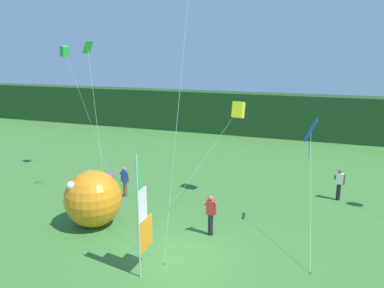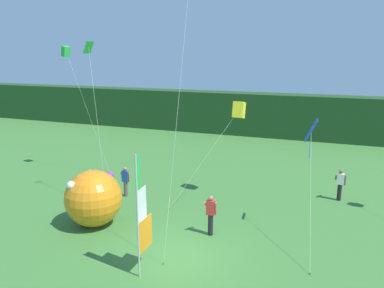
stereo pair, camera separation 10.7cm
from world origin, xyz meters
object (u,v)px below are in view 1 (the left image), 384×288
at_px(inflatable_balloon, 93,198).
at_px(kite_blue_diamond_5, 311,134).
at_px(person_mid_field, 211,214).
at_px(banner_flag, 142,217).
at_px(person_far_left, 125,181).
at_px(kite_yellow_box_1, 238,110).
at_px(person_near_banner, 339,184).
at_px(kite_green_diamond_3, 89,62).
at_px(kite_green_box_4, 65,52).

xyz_separation_m(inflatable_balloon, kite_blue_diamond_5, (8.93, 2.60, 3.05)).
relative_size(person_mid_field, kite_blue_diamond_5, 0.36).
relative_size(banner_flag, kite_blue_diamond_5, 0.89).
relative_size(person_mid_field, person_far_left, 1.08).
bearing_deg(kite_yellow_box_1, person_far_left, -160.57).
relative_size(banner_flag, person_near_banner, 2.63).
relative_size(person_far_left, kite_yellow_box_1, 0.32).
xyz_separation_m(person_near_banner, kite_blue_diamond_5, (-1.41, -4.42, 3.43)).
distance_m(kite_yellow_box_1, kite_blue_diamond_5, 4.82).
height_order(kite_yellow_box_1, kite_green_diamond_3, kite_green_diamond_3).
relative_size(person_mid_field, kite_yellow_box_1, 0.34).
bearing_deg(banner_flag, kite_green_box_4, 137.44).
height_order(person_near_banner, kite_blue_diamond_5, kite_blue_diamond_5).
bearing_deg(kite_blue_diamond_5, inflatable_balloon, -163.77).
bearing_deg(kite_blue_diamond_5, kite_green_box_4, 166.16).
xyz_separation_m(person_mid_field, kite_yellow_box_1, (-0.04, 4.68, 3.78)).
distance_m(person_near_banner, kite_green_diamond_3, 14.19).
distance_m(person_near_banner, person_mid_field, 7.99).
height_order(person_mid_field, kite_green_box_4, kite_green_box_4).
bearing_deg(inflatable_balloon, banner_flag, -34.51).
distance_m(person_mid_field, kite_green_box_4, 13.93).
distance_m(kite_yellow_box_1, kite_green_box_4, 11.37).
height_order(kite_yellow_box_1, kite_green_box_4, kite_green_box_4).
xyz_separation_m(person_far_left, kite_green_diamond_3, (-1.14, -0.92, 6.28)).
bearing_deg(inflatable_balloon, person_far_left, 97.60).
distance_m(banner_flag, kite_green_box_4, 14.24).
bearing_deg(kite_green_box_4, banner_flag, -42.56).
bearing_deg(inflatable_balloon, kite_blue_diamond_5, 16.23).
height_order(inflatable_balloon, kite_yellow_box_1, kite_yellow_box_1).
bearing_deg(kite_yellow_box_1, person_mid_field, -89.54).
distance_m(person_near_banner, kite_blue_diamond_5, 5.78).
bearing_deg(kite_yellow_box_1, kite_green_diamond_3, -156.77).
height_order(person_mid_field, kite_blue_diamond_5, kite_blue_diamond_5).
xyz_separation_m(kite_green_diamond_3, kite_blue_diamond_5, (10.55, -0.07, -2.83)).
bearing_deg(kite_blue_diamond_5, person_far_left, 173.96).
distance_m(banner_flag, kite_green_diamond_3, 9.15).
height_order(person_far_left, kite_green_box_4, kite_green_box_4).
relative_size(inflatable_balloon, kite_green_diamond_3, 0.31).
bearing_deg(banner_flag, inflatable_balloon, 145.49).
bearing_deg(person_mid_field, kite_blue_diamond_5, 24.40).
xyz_separation_m(banner_flag, person_far_left, (-4.34, 6.25, -1.24)).
xyz_separation_m(inflatable_balloon, kite_yellow_box_1, (5.16, 5.59, 3.45)).
bearing_deg(person_far_left, inflatable_balloon, -82.40).
height_order(person_mid_field, kite_green_diamond_3, kite_green_diamond_3).
bearing_deg(kite_green_diamond_3, banner_flag, -44.20).
relative_size(banner_flag, person_far_left, 2.68).
relative_size(person_far_left, kite_green_box_4, 0.21).
relative_size(person_near_banner, person_mid_field, 0.95).
height_order(inflatable_balloon, kite_blue_diamond_5, kite_blue_diamond_5).
bearing_deg(kite_green_box_4, inflatable_balloon, -46.96).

